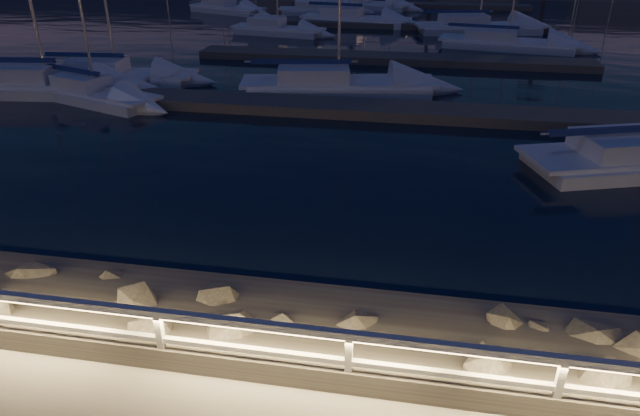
% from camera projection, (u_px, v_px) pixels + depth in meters
% --- Properties ---
extents(ground, '(400.00, 400.00, 0.00)m').
position_uv_depth(ground, '(285.00, 379.00, 8.93)').
color(ground, gray).
rests_on(ground, ground).
extents(harbor_water, '(400.00, 440.00, 0.60)m').
position_uv_depth(harbor_water, '(396.00, 51.00, 36.85)').
color(harbor_water, black).
rests_on(harbor_water, ground).
extents(guard_rail, '(44.11, 0.12, 1.06)m').
position_uv_depth(guard_rail, '(279.00, 339.00, 8.59)').
color(guard_rail, silver).
rests_on(guard_rail, ground).
extents(riprap, '(41.72, 2.76, 1.33)m').
position_uv_depth(riprap, '(369.00, 332.00, 10.36)').
color(riprap, '#615E53').
rests_on(riprap, ground).
extents(floating_docks, '(22.00, 36.00, 0.40)m').
position_uv_depth(floating_docks, '(398.00, 38.00, 37.72)').
color(floating_docks, '#585249').
rests_on(floating_docks, ground).
extents(sailboat_a, '(6.63, 3.93, 11.00)m').
position_uv_depth(sailboat_a, '(93.00, 92.00, 24.83)').
color(sailboat_a, silver).
rests_on(sailboat_a, ground).
extents(sailboat_b, '(8.89, 3.55, 14.76)m').
position_uv_depth(sailboat_b, '(43.00, 83.00, 25.94)').
color(sailboat_b, silver).
rests_on(sailboat_b, ground).
extents(sailboat_c, '(9.12, 4.17, 14.95)m').
position_uv_depth(sailboat_c, '(333.00, 83.00, 26.05)').
color(sailboat_c, silver).
rests_on(sailboat_c, ground).
extents(sailboat_e, '(6.82, 3.11, 11.29)m').
position_uv_depth(sailboat_e, '(276.00, 28.00, 39.87)').
color(sailboat_e, silver).
rests_on(sailboat_e, ground).
extents(sailboat_f, '(7.76, 2.92, 12.93)m').
position_uv_depth(sailboat_f, '(113.00, 74.00, 27.67)').
color(sailboat_f, silver).
rests_on(sailboat_f, ground).
extents(sailboat_g, '(9.32, 4.48, 15.25)m').
position_uv_depth(sailboat_g, '(475.00, 26.00, 40.57)').
color(sailboat_g, silver).
rests_on(sailboat_g, ground).
extents(sailboat_i, '(7.41, 4.56, 12.34)m').
position_uv_depth(sailboat_i, '(226.00, 8.00, 49.65)').
color(sailboat_i, silver).
rests_on(sailboat_i, ground).
extents(sailboat_j, '(8.61, 3.77, 14.20)m').
position_uv_depth(sailboat_j, '(352.00, 18.00, 43.79)').
color(sailboat_j, silver).
rests_on(sailboat_j, ground).
extents(sailboat_k, '(8.77, 4.67, 14.35)m').
position_uv_depth(sailboat_k, '(363.00, 3.00, 52.39)').
color(sailboat_k, silver).
rests_on(sailboat_k, ground).
extents(sailboat_l, '(8.63, 3.84, 14.12)m').
position_uv_depth(sailboat_l, '(504.00, 42.00, 35.45)').
color(sailboat_l, silver).
rests_on(sailboat_l, ground).
extents(sailboat_n, '(7.38, 3.13, 12.20)m').
position_uv_depth(sailboat_n, '(319.00, 9.00, 48.81)').
color(sailboat_n, silver).
rests_on(sailboat_n, ground).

